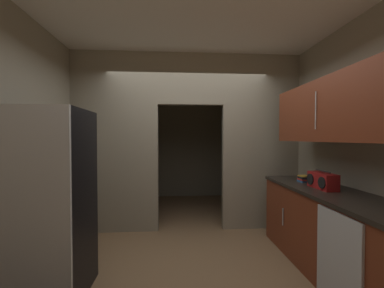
{
  "coord_description": "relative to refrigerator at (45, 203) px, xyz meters",
  "views": [
    {
      "loc": [
        -0.22,
        -2.69,
        1.48
      ],
      "look_at": [
        0.02,
        0.68,
        1.39
      ],
      "focal_mm": 23.05,
      "sensor_mm": 36.0,
      "label": 1
    }
  ],
  "objects": [
    {
      "name": "book_stack",
      "position": [
        2.87,
        0.71,
        0.08
      ],
      "size": [
        0.15,
        0.16,
        0.09
      ],
      "color": "#2D609E",
      "rests_on": "lower_cabinet_run"
    },
    {
      "name": "adjoining_room_shell",
      "position": [
        1.41,
        3.27,
        0.54
      ],
      "size": [
        3.61,
        2.38,
        2.82
      ],
      "color": "gray",
      "rests_on": "ground"
    },
    {
      "name": "lower_cabinet_run",
      "position": [
        2.89,
        0.2,
        -0.42
      ],
      "size": [
        0.66,
        2.1,
        0.9
      ],
      "color": "maroon",
      "rests_on": "ground"
    },
    {
      "name": "ground",
      "position": [
        1.41,
        0.34,
        -0.87
      ],
      "size": [
        20.0,
        20.0,
        0.0
      ],
      "primitive_type": "plane",
      "color": "brown"
    },
    {
      "name": "kitchen_overhead_slab",
      "position": [
        1.41,
        0.71,
        1.98
      ],
      "size": [
        4.01,
        6.52,
        0.06
      ],
      "primitive_type": "cube",
      "color": "silver"
    },
    {
      "name": "kitchen_partition",
      "position": [
        1.4,
        1.6,
        0.64
      ],
      "size": [
        3.61,
        0.12,
        2.82
      ],
      "color": "gray",
      "rests_on": "ground"
    },
    {
      "name": "upper_cabinet_counterside",
      "position": [
        2.89,
        0.2,
        0.9
      ],
      "size": [
        0.36,
        1.89,
        0.68
      ],
      "color": "maroon"
    },
    {
      "name": "refrigerator",
      "position": [
        0.0,
        0.0,
        0.0
      ],
      "size": [
        0.73,
        0.72,
        1.74
      ],
      "color": "black",
      "rests_on": "ground"
    },
    {
      "name": "boombox",
      "position": [
        2.85,
        0.29,
        0.12
      ],
      "size": [
        0.17,
        0.38,
        0.21
      ],
      "color": "maroon",
      "rests_on": "lower_cabinet_run"
    },
    {
      "name": "dishwasher",
      "position": [
        2.57,
        -0.39,
        -0.45
      ],
      "size": [
        0.02,
        0.56,
        0.84
      ],
      "color": "#B7BABC",
      "rests_on": "ground"
    }
  ]
}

